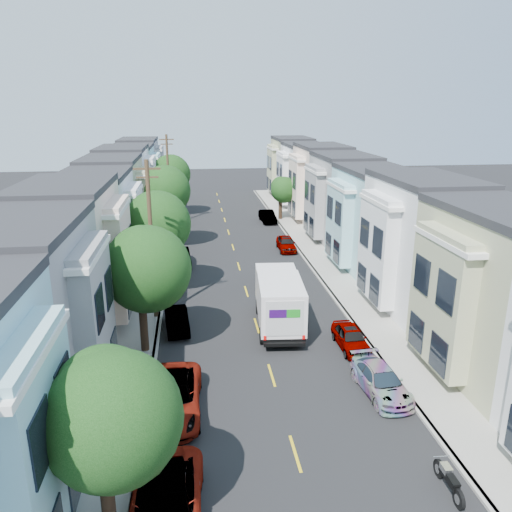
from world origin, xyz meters
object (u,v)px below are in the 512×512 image
(tree_a, at_px, (110,420))
(tree_far_r, at_px, (283,190))
(parked_left_b, at_px, (172,398))
(parked_left_c, at_px, (177,320))
(tree_c, at_px, (156,224))
(tree_d, at_px, (164,191))
(fedex_truck, at_px, (279,299))
(parked_left_a, at_px, (166,505))
(parked_left_d, at_px, (181,258))
(parked_right_c, at_px, (286,244))
(motorcycle, at_px, (448,480))
(utility_pole_near, at_px, (151,241))
(parked_right_a, at_px, (381,381))
(utility_pole_far, at_px, (169,180))
(parked_right_b, at_px, (351,338))
(lead_sedan, at_px, (276,277))
(parked_right_d, at_px, (268,217))
(tree_e, at_px, (170,174))
(tree_b, at_px, (145,269))

(tree_a, xyz_separation_m, tree_far_r, (13.20, 44.50, -0.82))
(parked_left_b, relative_size, parked_left_c, 1.48)
(tree_c, relative_size, parked_left_c, 2.02)
(tree_d, height_order, parked_left_c, tree_d)
(tree_d, xyz_separation_m, fedex_truck, (7.65, -18.65, -3.75))
(tree_a, relative_size, parked_left_a, 1.23)
(tree_c, height_order, fedex_truck, tree_c)
(parked_left_d, bearing_deg, parked_right_c, 13.80)
(tree_far_r, xyz_separation_m, motorcycle, (-1.89, -43.86, -3.12))
(utility_pole_near, relative_size, motorcycle, 4.58)
(parked_right_a, bearing_deg, tree_a, -152.49)
(parked_left_c, bearing_deg, utility_pole_far, 87.11)
(parked_left_b, height_order, motorcycle, parked_left_b)
(tree_c, xyz_separation_m, parked_right_c, (11.20, 9.97, -4.52))
(utility_pole_far, relative_size, parked_right_b, 2.56)
(parked_left_b, bearing_deg, tree_a, -100.05)
(fedex_truck, bearing_deg, parked_left_b, -122.23)
(tree_d, height_order, parked_right_b, tree_d)
(tree_far_r, xyz_separation_m, lead_sedan, (-4.52, -22.36, -2.83))
(motorcycle, bearing_deg, utility_pole_near, 125.45)
(tree_c, relative_size, fedex_truck, 1.12)
(lead_sedan, xyz_separation_m, parked_left_b, (-7.28, -15.50, 0.02))
(parked_right_b, bearing_deg, parked_right_d, 89.21)
(tree_far_r, distance_m, parked_right_b, 33.04)
(utility_pole_near, height_order, parked_left_c, utility_pole_near)
(parked_right_a, xyz_separation_m, parked_right_c, (0.00, 24.59, 0.03))
(utility_pole_far, xyz_separation_m, parked_right_a, (11.20, -36.24, -4.52))
(fedex_truck, distance_m, parked_right_c, 16.98)
(tree_a, height_order, tree_d, tree_d)
(tree_far_r, bearing_deg, parked_right_a, -93.05)
(parked_right_b, bearing_deg, tree_c, 137.52)
(tree_far_r, height_order, fedex_truck, tree_far_r)
(tree_c, bearing_deg, parked_left_c, -77.50)
(tree_c, xyz_separation_m, parked_left_b, (1.40, -14.99, -4.42))
(parked_right_d, bearing_deg, tree_far_r, 25.54)
(fedex_truck, xyz_separation_m, parked_left_b, (-6.25, -8.38, -1.05))
(lead_sedan, bearing_deg, motorcycle, -78.88)
(parked_right_c, bearing_deg, tree_e, 125.24)
(parked_left_a, height_order, motorcycle, parked_left_a)
(tree_d, distance_m, fedex_truck, 20.50)
(tree_a, xyz_separation_m, parked_right_b, (11.20, 11.66, -3.77))
(tree_b, xyz_separation_m, lead_sedan, (8.68, 9.49, -4.09))
(tree_far_r, xyz_separation_m, utility_pole_near, (-13.20, -27.25, 1.57))
(parked_right_c, xyz_separation_m, parked_right_d, (0.00, 11.81, 0.02))
(tree_e, xyz_separation_m, lead_sedan, (8.68, -26.17, -4.41))
(tree_b, relative_size, parked_left_b, 1.30)
(parked_left_b, height_order, parked_right_a, parked_left_b)
(tree_c, height_order, tree_e, tree_c)
(parked_left_c, xyz_separation_m, parked_right_d, (9.80, 28.10, 0.07))
(utility_pole_near, height_order, parked_left_a, utility_pole_near)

